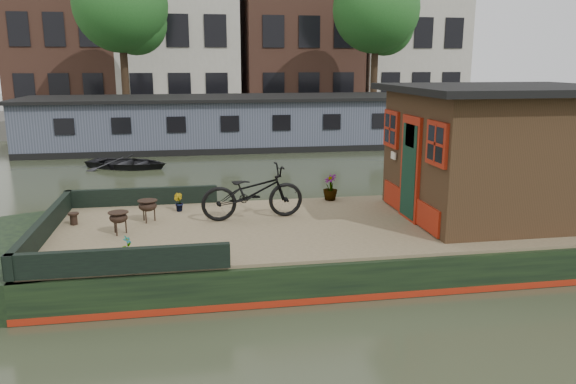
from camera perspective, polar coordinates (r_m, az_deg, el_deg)
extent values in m
plane|color=#2D3522|center=(10.68, 9.80, -6.17)|extent=(120.00, 120.00, 0.00)
cube|color=black|center=(10.58, 9.86, -4.64)|extent=(12.00, 4.00, 0.60)
cylinder|color=black|center=(10.31, -23.61, -6.06)|extent=(4.00, 4.00, 0.60)
cube|color=maroon|center=(10.66, 9.81, -5.87)|extent=(12.02, 4.02, 0.10)
cube|color=#827350|center=(10.49, 9.93, -2.94)|extent=(11.80, 3.80, 0.05)
cube|color=black|center=(10.14, -23.44, -3.24)|extent=(0.12, 4.00, 0.35)
cube|color=black|center=(11.74, -14.58, -0.44)|extent=(3.00, 0.12, 0.35)
cube|color=black|center=(8.07, -16.66, -6.72)|extent=(3.00, 0.12, 0.35)
cube|color=#322213|center=(11.17, 20.88, 3.55)|extent=(3.50, 3.00, 2.30)
cube|color=black|center=(11.06, 21.39, 9.74)|extent=(4.00, 3.50, 0.12)
cube|color=maroon|center=(10.42, 12.32, 2.35)|extent=(0.06, 0.80, 1.90)
cube|color=black|center=(10.42, 12.20, 2.08)|extent=(0.04, 0.64, 1.70)
cube|color=maroon|center=(9.37, 14.89, 4.76)|extent=(0.06, 0.72, 0.72)
cube|color=maroon|center=(11.30, 10.47, 6.33)|extent=(0.06, 0.72, 0.72)
imported|color=black|center=(10.33, -3.63, -0.02)|extent=(1.95, 0.85, 1.00)
imported|color=brown|center=(11.10, -11.07, -1.03)|extent=(0.25, 0.25, 0.35)
imported|color=brown|center=(11.78, 4.31, 0.48)|extent=(0.40, 0.40, 0.55)
imported|color=#9C5F2E|center=(8.83, -16.00, -5.19)|extent=(0.16, 0.18, 0.28)
cylinder|color=black|center=(10.71, -20.94, -2.55)|extent=(0.19, 0.19, 0.22)
cylinder|color=black|center=(8.24, -10.63, -6.44)|extent=(0.20, 0.20, 0.23)
imported|color=black|center=(19.70, -16.01, 3.22)|extent=(3.38, 2.98, 0.58)
cube|color=#4B5064|center=(23.86, -1.43, 7.08)|extent=(20.00, 4.00, 2.00)
cube|color=black|center=(23.77, -1.45, 9.60)|extent=(20.40, 4.40, 0.12)
cube|color=black|center=(23.97, -1.42, 4.99)|extent=(20.00, 4.05, 0.24)
cube|color=#47443F|center=(30.33, -3.25, 7.29)|extent=(60.00, 6.00, 0.90)
cylinder|color=#332316|center=(28.64, -16.24, 11.38)|extent=(0.36, 0.36, 4.00)
sphere|color=#1B4E1A|center=(28.75, -16.66, 17.76)|extent=(4.40, 4.40, 4.40)
sphere|color=#1B4E1A|center=(28.93, -15.26, 16.22)|extent=(3.00, 3.00, 3.00)
cylinder|color=#332316|center=(30.02, 8.74, 11.79)|extent=(0.36, 0.36, 4.00)
sphere|color=#1B4E1A|center=(30.12, 8.96, 17.89)|extent=(4.40, 4.40, 4.40)
sphere|color=#1B4E1A|center=(30.54, 9.83, 16.28)|extent=(3.00, 3.00, 3.00)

